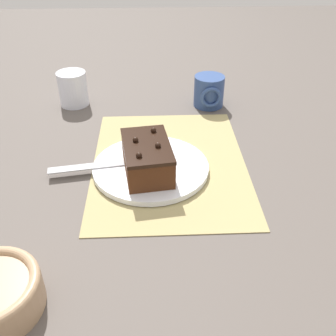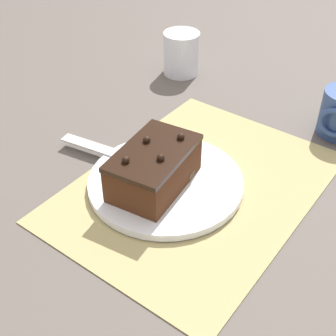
{
  "view_description": "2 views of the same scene",
  "coord_description": "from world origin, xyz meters",
  "px_view_note": "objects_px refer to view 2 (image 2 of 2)",
  "views": [
    {
      "loc": [
        0.73,
        -0.04,
        0.5
      ],
      "look_at": [
        0.06,
        -0.01,
        0.03
      ],
      "focal_mm": 42.0,
      "sensor_mm": 36.0,
      "label": 1
    },
    {
      "loc": [
        0.49,
        0.31,
        0.5
      ],
      "look_at": [
        0.06,
        -0.02,
        0.07
      ],
      "focal_mm": 50.0,
      "sensor_mm": 36.0,
      "label": 2
    }
  ],
  "objects_px": {
    "chocolate_cake": "(154,168)",
    "serving_knife": "(147,162)",
    "drinking_glass": "(181,53)",
    "cake_plate": "(166,182)"
  },
  "relations": [
    {
      "from": "drinking_glass",
      "to": "chocolate_cake",
      "type": "bearing_deg",
      "value": 29.71
    },
    {
      "from": "chocolate_cake",
      "to": "serving_knife",
      "type": "bearing_deg",
      "value": -127.97
    },
    {
      "from": "cake_plate",
      "to": "chocolate_cake",
      "type": "height_order",
      "value": "chocolate_cake"
    },
    {
      "from": "chocolate_cake",
      "to": "drinking_glass",
      "type": "height_order",
      "value": "drinking_glass"
    },
    {
      "from": "drinking_glass",
      "to": "cake_plate",
      "type": "bearing_deg",
      "value": 31.98
    },
    {
      "from": "chocolate_cake",
      "to": "drinking_glass",
      "type": "xyz_separation_m",
      "value": [
        -0.37,
        -0.21,
        -0.0
      ]
    },
    {
      "from": "chocolate_cake",
      "to": "cake_plate",
      "type": "bearing_deg",
      "value": 161.86
    },
    {
      "from": "cake_plate",
      "to": "chocolate_cake",
      "type": "bearing_deg",
      "value": -18.14
    },
    {
      "from": "chocolate_cake",
      "to": "serving_knife",
      "type": "relative_size",
      "value": 0.63
    },
    {
      "from": "cake_plate",
      "to": "chocolate_cake",
      "type": "xyz_separation_m",
      "value": [
        0.02,
        -0.01,
        0.04
      ]
    }
  ]
}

